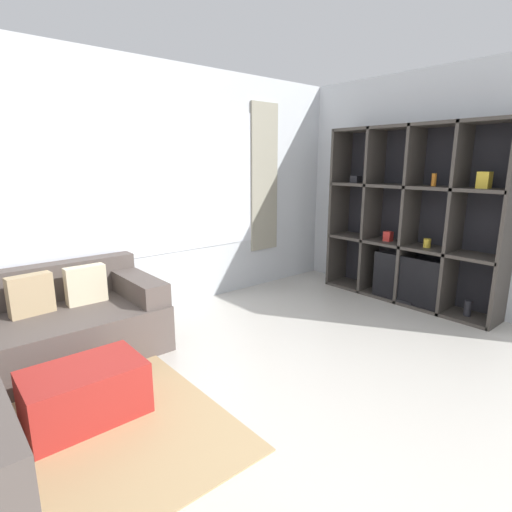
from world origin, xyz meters
name	(u,v)px	position (x,y,z in m)	size (l,w,h in m)	color
ground_plane	(410,469)	(0.00, 0.00, 0.00)	(16.00, 16.00, 0.00)	beige
wall_back	(144,191)	(0.00, 3.18, 1.36)	(6.67, 0.11, 2.70)	silver
wall_right	(417,188)	(2.77, 1.57, 1.35)	(0.07, 4.35, 2.70)	silver
area_rug	(43,431)	(-1.47, 1.66, 0.01)	(2.00, 2.15, 0.01)	tan
shelving_unit	(412,219)	(2.56, 1.49, 1.00)	(0.42, 2.11, 2.07)	#232328
couch_main	(51,327)	(-1.16, 2.65, 0.29)	(1.76, 0.97, 0.76)	#564C47
ottoman	(85,393)	(-1.21, 1.62, 0.18)	(0.73, 0.47, 0.37)	#A82823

